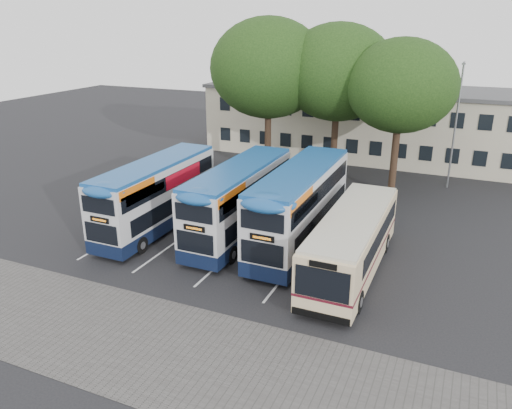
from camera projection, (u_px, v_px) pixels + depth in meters
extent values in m
plane|color=black|center=(273.00, 299.00, 22.29)|extent=(120.00, 120.00, 0.00)
cube|color=#595654|center=(174.00, 351.00, 18.75)|extent=(40.00, 6.00, 0.01)
cube|color=silver|center=(141.00, 223.00, 30.63)|extent=(0.12, 11.00, 0.01)
cube|color=silver|center=(190.00, 232.00, 29.31)|extent=(0.12, 11.00, 0.01)
cube|color=silver|center=(244.00, 242.00, 28.00)|extent=(0.12, 11.00, 0.01)
cube|color=silver|center=(303.00, 253.00, 26.68)|extent=(0.12, 11.00, 0.01)
cube|color=silver|center=(368.00, 265.00, 25.36)|extent=(0.12, 11.00, 0.01)
cube|color=beige|center=(386.00, 124.00, 44.45)|extent=(32.00, 8.00, 6.00)
cube|color=#4C4C4F|center=(389.00, 90.00, 43.39)|extent=(32.40, 8.40, 0.30)
cube|color=black|center=(376.00, 149.00, 41.44)|extent=(30.00, 0.06, 1.20)
cube|color=black|center=(379.00, 115.00, 40.47)|extent=(30.00, 0.06, 1.20)
cylinder|color=gray|center=(455.00, 128.00, 35.66)|extent=(0.14, 0.14, 9.00)
cube|color=gray|center=(464.00, 62.00, 34.10)|extent=(0.12, 0.80, 0.12)
cube|color=gray|center=(464.00, 64.00, 33.77)|extent=(0.25, 0.50, 0.12)
cylinder|color=black|center=(268.00, 137.00, 39.25)|extent=(0.50, 0.50, 6.14)
ellipsoid|color=black|center=(268.00, 68.00, 37.42)|extent=(8.79, 8.79, 7.47)
cylinder|color=black|center=(334.00, 141.00, 38.23)|extent=(0.50, 0.50, 5.99)
ellipsoid|color=black|center=(338.00, 72.00, 36.44)|extent=(8.32, 8.32, 7.07)
cylinder|color=black|center=(394.00, 156.00, 34.94)|extent=(0.50, 0.50, 5.60)
ellipsoid|color=black|center=(401.00, 86.00, 33.27)|extent=(7.41, 7.41, 6.30)
cube|color=#0E1833|center=(158.00, 218.00, 29.63)|extent=(2.34, 9.81, 0.75)
cube|color=silver|center=(156.00, 189.00, 29.00)|extent=(2.34, 9.81, 2.90)
cube|color=#184D90|center=(154.00, 164.00, 28.48)|extent=(2.29, 9.61, 0.28)
cube|color=black|center=(160.00, 201.00, 29.52)|extent=(2.38, 8.69, 0.93)
cube|color=black|center=(155.00, 178.00, 28.78)|extent=(2.38, 9.25, 0.84)
cube|color=orange|center=(138.00, 189.00, 25.39)|extent=(0.02, 2.99, 0.51)
cube|color=black|center=(99.00, 220.00, 24.80)|extent=(1.12, 0.06, 0.28)
cylinder|color=black|center=(170.00, 204.00, 32.54)|extent=(0.28, 0.93, 0.93)
cylinder|color=black|center=(198.00, 208.00, 31.75)|extent=(0.28, 0.93, 0.93)
cylinder|color=black|center=(109.00, 239.00, 27.33)|extent=(0.28, 0.93, 0.93)
cylinder|color=black|center=(141.00, 245.00, 26.53)|extent=(0.28, 0.93, 0.93)
cube|color=red|center=(184.00, 175.00, 29.33)|extent=(0.02, 3.74, 0.79)
cube|color=#0E1833|center=(240.00, 225.00, 28.61)|extent=(2.37, 9.96, 0.76)
cube|color=silver|center=(239.00, 195.00, 27.97)|extent=(2.37, 9.96, 2.94)
cube|color=#184D90|center=(239.00, 169.00, 27.44)|extent=(2.32, 9.76, 0.28)
cube|color=black|center=(242.00, 207.00, 28.49)|extent=(2.41, 8.82, 0.95)
cube|color=black|center=(239.00, 183.00, 27.74)|extent=(2.41, 9.39, 0.85)
cube|color=orange|center=(232.00, 195.00, 24.29)|extent=(0.02, 3.04, 0.52)
cube|color=black|center=(194.00, 228.00, 23.69)|extent=(1.14, 0.06, 0.28)
cylinder|color=black|center=(244.00, 209.00, 31.56)|extent=(0.28, 0.95, 0.95)
cylinder|color=black|center=(276.00, 214.00, 30.76)|extent=(0.28, 0.95, 0.95)
cylinder|color=black|center=(195.00, 247.00, 26.26)|extent=(0.28, 0.95, 0.95)
cylinder|color=black|center=(231.00, 254.00, 25.46)|extent=(0.28, 0.95, 0.95)
cube|color=#0E1833|center=(299.00, 233.00, 27.52)|extent=(2.48, 10.40, 0.79)
cube|color=silver|center=(300.00, 200.00, 26.85)|extent=(2.48, 10.40, 3.07)
cube|color=#184D90|center=(301.00, 172.00, 26.30)|extent=(2.43, 10.19, 0.30)
cube|color=black|center=(301.00, 213.00, 27.40)|extent=(2.52, 9.21, 0.99)
cube|color=black|center=(300.00, 188.00, 26.61)|extent=(2.52, 9.81, 0.89)
cube|color=orange|center=(302.00, 201.00, 23.01)|extent=(0.02, 3.17, 0.54)
cube|color=black|center=(262.00, 238.00, 22.39)|extent=(1.19, 0.06, 0.30)
cylinder|color=black|center=(298.00, 215.00, 30.60)|extent=(0.30, 0.99, 0.99)
cylinder|color=black|center=(333.00, 220.00, 29.76)|extent=(0.30, 0.99, 0.99)
cylinder|color=black|center=(255.00, 258.00, 25.07)|extent=(0.30, 0.99, 0.99)
cylinder|color=black|center=(298.00, 266.00, 24.23)|extent=(0.30, 0.99, 0.99)
cube|color=beige|center=(352.00, 242.00, 24.15)|extent=(2.54, 10.16, 2.59)
cube|color=beige|center=(354.00, 217.00, 23.68)|extent=(2.44, 9.75, 0.20)
cube|color=black|center=(355.00, 230.00, 24.43)|extent=(2.58, 8.13, 0.91)
cube|color=#54101D|center=(351.00, 250.00, 24.30)|extent=(2.57, 10.18, 0.12)
cube|color=black|center=(322.00, 284.00, 19.65)|extent=(2.23, 0.06, 1.32)
cylinder|color=black|center=(306.00, 290.00, 21.99)|extent=(0.30, 1.02, 1.02)
cylinder|color=black|center=(358.00, 302.00, 21.13)|extent=(0.30, 1.02, 1.02)
cylinder|color=black|center=(343.00, 236.00, 27.58)|extent=(0.30, 1.02, 1.02)
cylinder|color=black|center=(385.00, 243.00, 26.71)|extent=(0.30, 1.02, 1.02)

